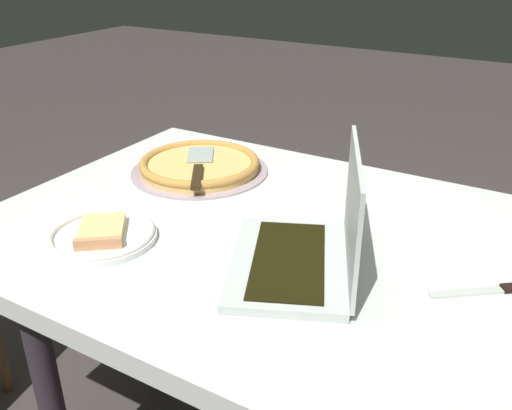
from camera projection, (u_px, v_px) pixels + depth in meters
name	position (u px, v px, depth m)	size (l,w,h in m)	color
dining_table	(263.00, 257.00, 1.25)	(1.23, 0.93, 0.72)	silver
laptop	(310.00, 246.00, 1.05)	(0.34, 0.39, 0.24)	#B9C2BE
pizza_plate	(102.00, 235.00, 1.16)	(0.23, 0.23, 0.04)	white
pizza_tray	(200.00, 165.00, 1.50)	(0.37, 0.37, 0.04)	#A3919B
table_knife	(504.00, 289.00, 1.00)	(0.20, 0.16, 0.01)	#B8C5B6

